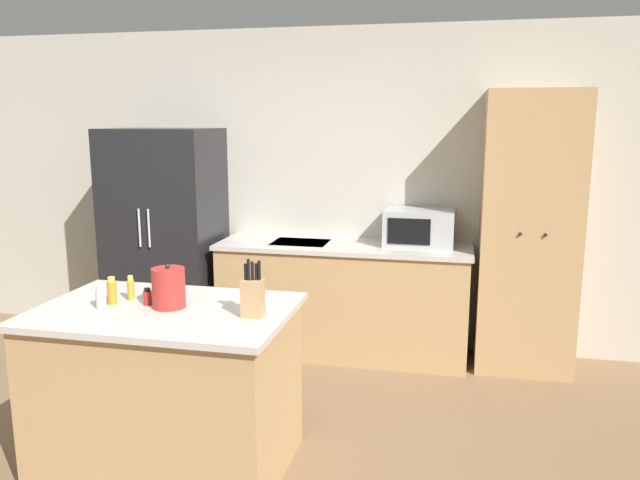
{
  "coord_description": "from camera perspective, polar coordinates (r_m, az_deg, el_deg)",
  "views": [
    {
      "loc": [
        1.27,
        -2.74,
        1.88
      ],
      "look_at": [
        0.35,
        1.4,
        1.05
      ],
      "focal_mm": 35.0,
      "sensor_mm": 36.0,
      "label": 1
    }
  ],
  "objects": [
    {
      "name": "spice_bottle_tall_dark",
      "position": [
        3.48,
        -19.4,
        -4.99
      ],
      "size": [
        0.05,
        0.05,
        0.12
      ],
      "color": "beige",
      "rests_on": "kitchen_island"
    },
    {
      "name": "refrigerator",
      "position": [
        5.36,
        -13.92,
        0.2
      ],
      "size": [
        0.87,
        0.7,
        1.8
      ],
      "color": "black",
      "rests_on": "ground_plane"
    },
    {
      "name": "wall_back",
      "position": [
        5.26,
        -1.46,
        4.73
      ],
      "size": [
        7.2,
        0.06,
        2.6
      ],
      "color": "beige",
      "rests_on": "ground_plane"
    },
    {
      "name": "knife_block",
      "position": [
        3.15,
        -6.17,
        -5.15
      ],
      "size": [
        0.11,
        0.08,
        0.3
      ],
      "color": "tan",
      "rests_on": "kitchen_island"
    },
    {
      "name": "kettle",
      "position": [
        3.38,
        -13.67,
        -4.27
      ],
      "size": [
        0.17,
        0.17,
        0.24
      ],
      "color": "#B72D28",
      "rests_on": "kitchen_island"
    },
    {
      "name": "spice_bottle_short_red",
      "position": [
        3.47,
        -15.49,
        -5.05
      ],
      "size": [
        0.05,
        0.05,
        0.09
      ],
      "color": "#B2281E",
      "rests_on": "kitchen_island"
    },
    {
      "name": "kitchen_island",
      "position": [
        3.56,
        -13.74,
        -12.97
      ],
      "size": [
        1.34,
        0.9,
        0.9
      ],
      "color": "tan",
      "rests_on": "ground_plane"
    },
    {
      "name": "microwave",
      "position": [
        4.91,
        9.05,
        1.14
      ],
      "size": [
        0.53,
        0.39,
        0.28
      ],
      "color": "#B2B5B7",
      "rests_on": "back_counter"
    },
    {
      "name": "back_counter",
      "position": [
        5.03,
        2.13,
        -5.4
      ],
      "size": [
        2.0,
        0.63,
        0.91
      ],
      "color": "tan",
      "rests_on": "ground_plane"
    },
    {
      "name": "pantry_cabinet",
      "position": [
        4.88,
        18.53,
        0.59
      ],
      "size": [
        0.7,
        0.56,
        2.08
      ],
      "color": "tan",
      "rests_on": "ground_plane"
    },
    {
      "name": "spice_bottle_amber_oil",
      "position": [
        3.53,
        -18.49,
        -4.47
      ],
      "size": [
        0.05,
        0.05,
        0.15
      ],
      "color": "orange",
      "rests_on": "kitchen_island"
    },
    {
      "name": "spice_bottle_green_herb",
      "position": [
        3.58,
        -16.91,
        -4.27
      ],
      "size": [
        0.04,
        0.04,
        0.14
      ],
      "color": "gold",
      "rests_on": "kitchen_island"
    }
  ]
}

